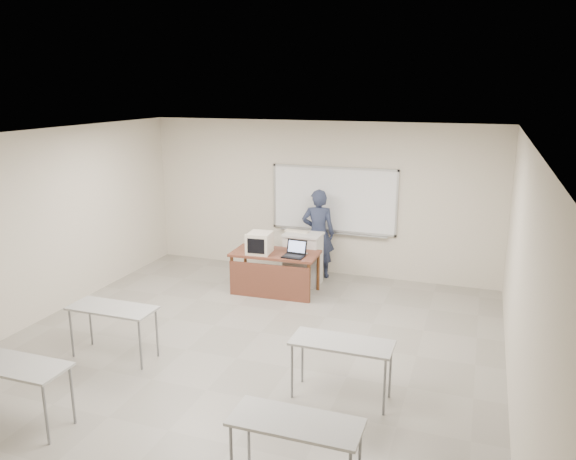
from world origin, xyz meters
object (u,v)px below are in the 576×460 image
at_px(crt_monitor, 260,243).
at_px(presenter, 318,234).
at_px(instructor_desk, 273,264).
at_px(laptop, 294,253).
at_px(keyboard, 297,231).
at_px(mouse, 305,253).
at_px(podium, 303,258).
at_px(whiteboard, 334,201).

distance_m(crt_monitor, presenter, 1.40).
bearing_deg(instructor_desk, laptop, -3.40).
distance_m(instructor_desk, keyboard, 0.92).
distance_m(mouse, presenter, 1.03).
bearing_deg(instructor_desk, podium, 63.14).
xyz_separation_m(whiteboard, laptop, (-0.30, -1.49, -0.67)).
bearing_deg(whiteboard, mouse, -96.49).
height_order(instructor_desk, laptop, laptop).
relative_size(podium, crt_monitor, 2.14).
bearing_deg(instructor_desk, mouse, 14.38).
bearing_deg(instructor_desk, presenter, 65.86).
relative_size(instructor_desk, keyboard, 3.36).
xyz_separation_m(instructor_desk, keyboard, (0.18, 0.79, 0.43)).
bearing_deg(mouse, keyboard, 133.39).
height_order(podium, keyboard, keyboard).
relative_size(mouse, presenter, 0.05).
distance_m(crt_monitor, laptop, 0.66).
bearing_deg(crt_monitor, podium, 47.12).
distance_m(instructor_desk, crt_monitor, 0.45).
relative_size(instructor_desk, presenter, 0.89).
relative_size(keyboard, presenter, 0.26).
height_order(crt_monitor, mouse, crt_monitor).
bearing_deg(crt_monitor, presenter, 54.35).
bearing_deg(whiteboard, laptop, -101.39).
xyz_separation_m(podium, crt_monitor, (-0.58, -0.72, 0.44)).
bearing_deg(laptop, mouse, 52.48).
bearing_deg(laptop, podium, 99.25).
distance_m(podium, mouse, 0.65).
relative_size(laptop, presenter, 0.21).
xyz_separation_m(instructor_desk, mouse, (0.55, 0.16, 0.21)).
bearing_deg(laptop, whiteboard, 82.26).
xyz_separation_m(crt_monitor, laptop, (0.65, 0.00, -0.12)).
relative_size(crt_monitor, mouse, 5.00).
height_order(keyboard, presenter, presenter).
distance_m(whiteboard, podium, 1.31).
height_order(instructor_desk, presenter, presenter).
bearing_deg(podium, laptop, -84.13).
height_order(laptop, mouse, laptop).
bearing_deg(keyboard, whiteboard, 56.92).
height_order(mouse, keyboard, keyboard).
height_order(podium, laptop, laptop).
bearing_deg(presenter, whiteboard, -138.31).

